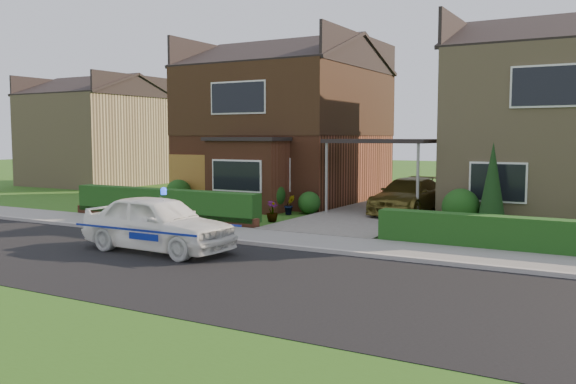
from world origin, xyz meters
The scene contains 23 objects.
ground centered at (0.00, 0.00, 0.00)m, with size 120.00×120.00×0.00m, color #2B5316.
road centered at (0.00, 0.00, 0.00)m, with size 60.00×6.00×0.02m, color black.
kerb centered at (0.00, 3.05, 0.06)m, with size 60.00×0.16×0.12m, color #9E9993.
sidewalk centered at (0.00, 4.10, 0.05)m, with size 60.00×2.00×0.10m, color slate.
driveway centered at (0.00, 11.00, 0.06)m, with size 3.80×12.00×0.12m, color #666059.
house_left centered at (-5.78, 13.90, 3.81)m, with size 7.50×9.53×7.25m.
house_right centered at (5.80, 13.99, 3.66)m, with size 7.50×8.06×7.25m.
carport_link centered at (0.00, 10.95, 2.66)m, with size 3.80×3.00×2.77m.
garage_door centered at (-8.25, 9.96, 1.05)m, with size 2.20×0.10×2.10m, color brown.
dwarf_wall centered at (-5.80, 5.30, 0.18)m, with size 7.70×0.25×0.36m, color brown.
hedge_left centered at (-5.80, 5.45, 0.00)m, with size 7.50×0.55×0.90m, color #193E13.
hedge_right centered at (5.80, 5.35, 0.00)m, with size 7.50×0.55×0.80m, color #193E13.
shrub_left_far centered at (-8.50, 9.50, 0.54)m, with size 1.08×1.08×1.08m, color #193E13.
shrub_left_mid centered at (-4.00, 9.30, 0.66)m, with size 1.32×1.32×1.32m, color #193E13.
shrub_left_near centered at (-2.40, 9.60, 0.42)m, with size 0.84×0.84×0.84m, color #193E13.
shrub_right_near centered at (3.20, 9.40, 0.60)m, with size 1.20×1.20×1.20m, color #193E13.
conifer_a centered at (4.20, 9.20, 1.30)m, with size 0.90×0.90×2.60m, color black.
neighbour_left centered at (-20.00, 16.00, 2.60)m, with size 6.50×7.00×5.20m, color tan.
police_car centered at (-2.28, 1.20, 0.71)m, with size 3.81×4.20×1.57m.
driveway_car centered at (1.00, 10.77, 0.74)m, with size 1.75×4.29×1.25m, color brown.
potted_plant_a centered at (-9.00, 7.21, 0.33)m, with size 0.35×0.24×0.66m, color gray.
potted_plant_b centered at (-2.90, 9.00, 0.36)m, with size 0.32×0.39×0.72m, color gray.
potted_plant_c centered at (-2.50, 7.10, 0.35)m, with size 0.39×0.39×0.69m, color gray.
Camera 1 is at (7.93, -10.28, 2.87)m, focal length 38.00 mm.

